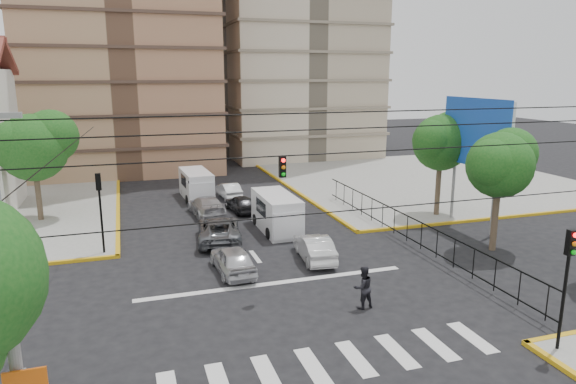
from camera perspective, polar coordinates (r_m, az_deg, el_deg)
name	(u,v)px	position (r m, az deg, el deg)	size (l,w,h in m)	color
ground	(283,293)	(23.61, -0.60, -11.18)	(160.00, 160.00, 0.00)	black
sidewalk_ne	(424,180)	(49.34, 14.86, 1.32)	(26.00, 26.00, 0.15)	gray
crosswalk_stripes	(335,362)	(18.61, 5.20, -18.33)	(12.00, 2.40, 0.01)	silver
stop_line	(275,283)	(24.66, -1.44, -10.08)	(13.00, 0.40, 0.01)	silver
park_fence	(406,243)	(30.97, 13.02, -5.56)	(0.10, 22.50, 1.66)	black
billboard	(476,135)	(33.97, 20.21, 5.98)	(0.36, 6.20, 8.10)	slate
tree_park_a	(501,162)	(30.18, 22.62, 3.10)	(4.41, 3.60, 6.83)	#473828
tree_park_c	(442,140)	(36.24, 16.75, 5.56)	(4.65, 3.80, 7.25)	#473828
tree_tudor	(34,144)	(37.27, -26.34, 4.78)	(5.39, 4.40, 7.43)	#473828
traffic_light_se	(567,270)	(20.18, 28.60, -7.61)	(0.28, 0.22, 4.40)	black
traffic_light_nw	(100,200)	(29.16, -20.18, -0.82)	(0.28, 0.22, 4.40)	black
traffic_light_hanging	(298,173)	(19.97, 1.10, 2.12)	(18.00, 9.12, 0.92)	black
utility_pole_sw	(8,306)	(12.84, -28.67, -11.10)	(1.40, 0.28, 9.00)	slate
van_right_lane	(278,214)	(32.09, -1.15, -2.46)	(2.16, 5.13, 2.31)	silver
van_left_lane	(197,186)	(41.03, -10.11, 0.69)	(2.20, 5.02, 2.22)	silver
car_silver_front_left	(233,259)	(25.76, -6.16, -7.47)	(1.65, 4.10, 1.40)	silver
car_white_front_right	(314,247)	(27.42, 2.93, -6.16)	(1.44, 4.14, 1.36)	silver
car_grey_mid_left	(219,229)	(30.61, -7.67, -4.12)	(2.41, 5.23, 1.45)	slate
car_silver_rear_left	(206,206)	(36.27, -9.05, -1.52)	(1.93, 4.76, 1.38)	#B3B3B8
car_darkgrey_mid_right	(241,203)	(36.88, -5.25, -1.28)	(1.47, 3.65, 1.24)	#232325
car_white_rear_right	(229,190)	(41.19, -6.56, 0.19)	(1.30, 3.73, 1.23)	white
pedestrian_crosswalk	(363,287)	(22.11, 8.34, -10.44)	(0.90, 0.70, 1.85)	black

